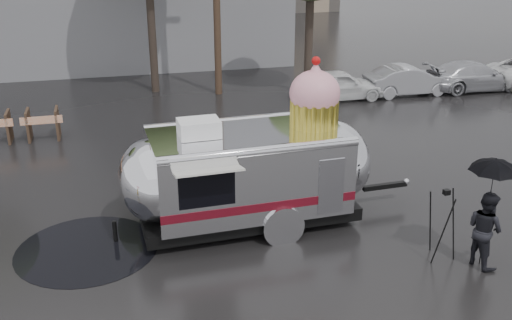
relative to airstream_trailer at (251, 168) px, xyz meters
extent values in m
plane|color=black|center=(-1.18, -2.67, -1.39)|extent=(120.00, 120.00, 0.00)
cylinder|color=black|center=(0.26, 1.70, -1.39)|extent=(2.40, 2.40, 0.01)
cylinder|color=black|center=(-3.78, -0.36, -1.39)|extent=(3.07, 3.07, 0.01)
cylinder|color=#382D26|center=(-1.18, 12.33, 1.98)|extent=(0.32, 0.32, 6.75)
cylinder|color=#382D26|center=(4.82, 10.33, 1.31)|extent=(0.32, 0.32, 5.40)
cube|color=#473323|center=(-6.28, 7.33, -0.89)|extent=(0.08, 0.80, 1.00)
cube|color=#473323|center=(-5.68, 7.33, -0.89)|extent=(0.08, 0.80, 1.00)
cube|color=#473323|center=(-4.78, 7.33, -0.89)|extent=(0.08, 0.80, 1.00)
cube|color=#E5590C|center=(-5.23, 6.95, -0.64)|extent=(1.30, 0.04, 0.25)
imported|color=silver|center=(5.82, 9.33, -0.69)|extent=(4.00, 1.80, 1.40)
imported|color=#B2B2B7|center=(8.82, 9.33, -0.69)|extent=(4.00, 1.80, 1.40)
imported|color=#B2B2B7|center=(11.82, 9.33, -0.67)|extent=(4.20, 1.80, 1.44)
cube|color=silver|center=(-0.09, 0.00, 0.00)|extent=(4.46, 2.48, 1.79)
ellipsoid|color=silver|center=(2.09, 0.10, 0.00)|extent=(1.59, 2.35, 1.79)
ellipsoid|color=silver|center=(-2.27, -0.10, 0.00)|extent=(1.59, 2.35, 1.79)
cube|color=black|center=(-0.09, 0.00, -1.04)|extent=(5.04, 2.21, 0.30)
cylinder|color=black|center=(0.45, -1.00, -1.04)|extent=(0.70, 0.25, 0.69)
cylinder|color=black|center=(0.36, 1.04, -1.04)|extent=(0.70, 0.25, 0.69)
cylinder|color=silver|center=(0.46, -1.14, -1.00)|extent=(0.96, 0.14, 0.95)
cube|color=black|center=(3.47, 0.16, -0.90)|extent=(1.19, 0.17, 0.12)
sphere|color=silver|center=(4.07, 0.19, -0.85)|extent=(0.17, 0.17, 0.16)
cylinder|color=black|center=(-3.16, -0.14, -1.14)|extent=(0.10, 0.10, 0.50)
cube|color=#520A14|center=(-0.04, -1.13, -0.45)|extent=(4.36, 0.23, 0.20)
cube|color=#520A14|center=(-0.14, 1.14, -0.45)|extent=(4.36, 0.23, 0.20)
cube|color=black|center=(-1.23, -1.20, 0.15)|extent=(1.19, 0.08, 0.79)
cube|color=beige|center=(-1.22, -1.44, 0.64)|extent=(1.41, 0.56, 0.14)
cube|color=silver|center=(1.54, -1.08, -0.15)|extent=(0.60, 0.06, 1.29)
cube|color=white|center=(-1.18, -0.05, 1.09)|extent=(0.92, 0.68, 0.38)
cylinder|color=gold|center=(1.49, 0.07, 1.19)|extent=(1.08, 1.08, 0.60)
ellipsoid|color=#F2A4B1|center=(1.49, 0.07, 1.66)|extent=(1.20, 1.20, 1.03)
cone|color=#F2A4B1|center=(1.49, 0.07, 2.18)|extent=(0.52, 0.52, 0.40)
sphere|color=red|center=(1.49, 0.07, 2.40)|extent=(0.21, 0.21, 0.20)
imported|color=black|center=(4.20, -2.93, -0.57)|extent=(0.60, 0.86, 1.64)
imported|color=black|center=(4.20, -2.93, 0.57)|extent=(1.22, 1.22, 0.83)
cylinder|color=black|center=(4.20, -2.93, -0.57)|extent=(0.02, 0.02, 1.65)
cylinder|color=black|center=(3.76, -2.48, -0.64)|extent=(0.05, 0.35, 1.53)
cylinder|color=black|center=(3.34, -2.28, -0.64)|extent=(0.30, 0.21, 1.53)
cylinder|color=black|center=(3.37, -2.74, -0.64)|extent=(0.32, 0.17, 1.53)
cube|color=black|center=(3.49, -2.50, 0.14)|extent=(0.14, 0.12, 0.11)
camera|label=1|loc=(-2.93, -12.30, 5.30)|focal=42.00mm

